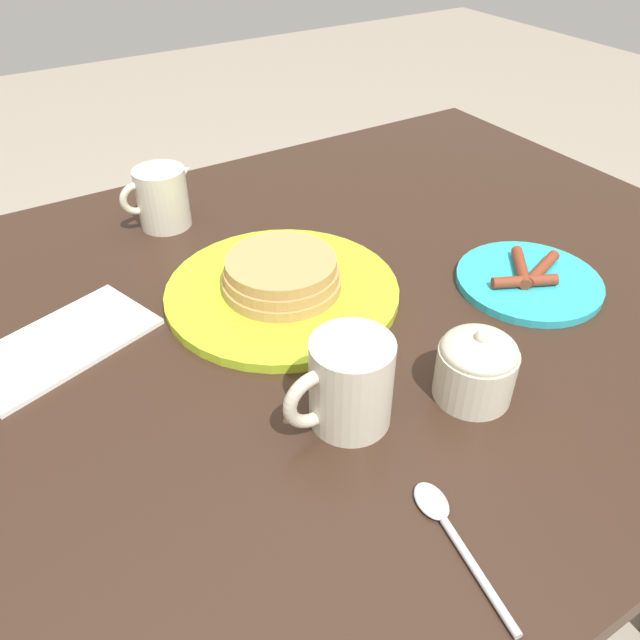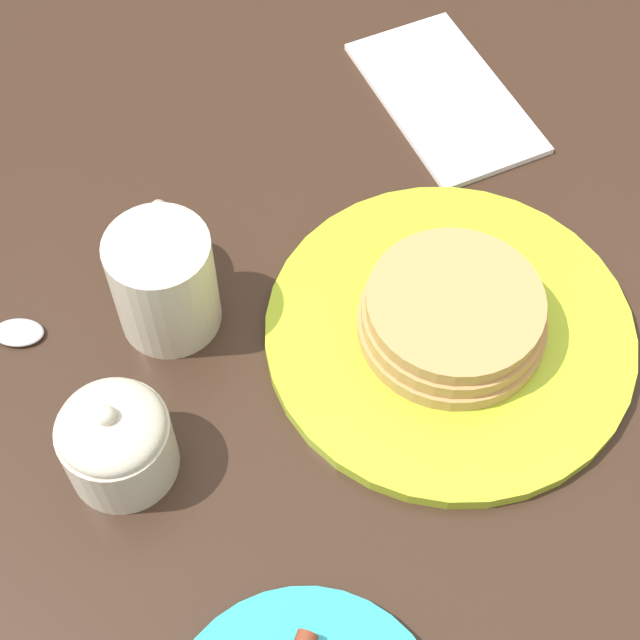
% 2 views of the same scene
% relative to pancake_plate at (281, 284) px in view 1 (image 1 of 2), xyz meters
% --- Properties ---
extents(ground_plane, '(8.00, 8.00, 0.00)m').
position_rel_pancake_plate_xyz_m(ground_plane, '(-0.00, 0.04, -0.77)').
color(ground_plane, gray).
extents(dining_table, '(1.25, 0.87, 0.75)m').
position_rel_pancake_plate_xyz_m(dining_table, '(-0.00, 0.04, -0.15)').
color(dining_table, '#332116').
rests_on(dining_table, ground_plane).
extents(pancake_plate, '(0.28, 0.28, 0.05)m').
position_rel_pancake_plate_xyz_m(pancake_plate, '(0.00, 0.00, 0.00)').
color(pancake_plate, '#AAC628').
rests_on(pancake_plate, dining_table).
extents(side_plate_bacon, '(0.18, 0.18, 0.02)m').
position_rel_pancake_plate_xyz_m(side_plate_bacon, '(-0.27, 0.14, -0.01)').
color(side_plate_bacon, '#2DADBC').
rests_on(side_plate_bacon, dining_table).
extents(coffee_mug, '(0.11, 0.08, 0.09)m').
position_rel_pancake_plate_xyz_m(coffee_mug, '(0.04, 0.21, 0.03)').
color(coffee_mug, beige).
rests_on(coffee_mug, dining_table).
extents(creamer_pitcher, '(0.11, 0.07, 0.09)m').
position_rel_pancake_plate_xyz_m(creamer_pitcher, '(0.05, -0.24, 0.03)').
color(creamer_pitcher, beige).
rests_on(creamer_pitcher, dining_table).
extents(sugar_bowl, '(0.08, 0.08, 0.08)m').
position_rel_pancake_plate_xyz_m(sugar_bowl, '(-0.08, 0.25, 0.02)').
color(sugar_bowl, beige).
rests_on(sugar_bowl, dining_table).
extents(napkin, '(0.22, 0.16, 0.01)m').
position_rel_pancake_plate_xyz_m(napkin, '(0.25, -0.04, -0.01)').
color(napkin, white).
rests_on(napkin, dining_table).
extents(spoon, '(0.04, 0.14, 0.01)m').
position_rel_pancake_plate_xyz_m(spoon, '(0.04, 0.35, -0.01)').
color(spoon, silver).
rests_on(spoon, dining_table).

